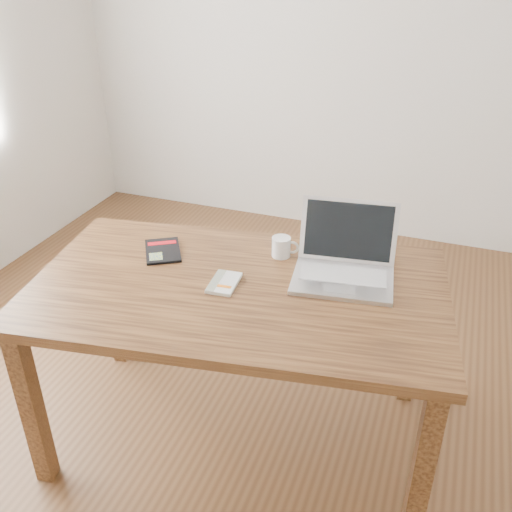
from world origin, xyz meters
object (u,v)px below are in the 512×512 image
(white_guidebook, at_px, (224,283))
(coffee_mug, at_px, (282,246))
(desk, at_px, (238,305))
(laptop, at_px, (345,262))
(black_guidebook, at_px, (163,251))

(white_guidebook, relative_size, coffee_mug, 1.51)
(desk, xyz_separation_m, laptop, (0.35, 0.21, 0.14))
(desk, distance_m, black_guidebook, 0.41)
(white_guidebook, xyz_separation_m, coffee_mug, (0.13, 0.28, 0.04))
(desk, bearing_deg, coffee_mug, 63.65)
(desk, bearing_deg, white_guidebook, -173.71)
(white_guidebook, height_order, coffee_mug, coffee_mug)
(laptop, bearing_deg, black_guidebook, 178.35)
(white_guidebook, distance_m, black_guidebook, 0.36)
(white_guidebook, xyz_separation_m, laptop, (0.40, 0.22, 0.05))
(white_guidebook, distance_m, laptop, 0.46)
(laptop, bearing_deg, coffee_mug, 160.02)
(coffee_mug, bearing_deg, white_guidebook, -128.95)
(desk, height_order, black_guidebook, black_guidebook)
(laptop, bearing_deg, white_guidebook, -158.72)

